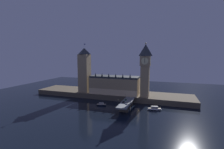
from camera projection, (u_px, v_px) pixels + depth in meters
ground_plane at (101, 104)px, 194.56m from camera, size 400.00×400.00×0.00m
embankment at (111, 94)px, 230.89m from camera, size 220.00×42.00×6.70m
parliament_hall at (114, 85)px, 220.38m from camera, size 66.11×23.50×28.68m
clock_tower at (145, 69)px, 199.36m from camera, size 12.49×12.60×66.86m
victoria_tower at (84, 70)px, 228.50m from camera, size 14.21×14.21×68.08m
bridge at (126, 104)px, 178.91m from camera, size 10.82×46.00×7.39m
car_northbound_lead at (126, 100)px, 185.02m from camera, size 1.90×4.69×1.34m
car_northbound_trail at (123, 102)px, 175.75m from camera, size 2.05×3.93×1.51m
car_southbound_lead at (127, 103)px, 170.20m from camera, size 2.10×4.11×1.53m
pedestrian_near_rail at (120, 103)px, 172.18m from camera, size 0.38×0.38×1.76m
pedestrian_mid_walk at (130, 102)px, 174.32m from camera, size 0.38×0.38×1.61m
street_lamp_near at (118, 102)px, 165.98m from camera, size 1.34×0.60×6.17m
street_lamp_mid at (131, 99)px, 176.58m from camera, size 1.34×0.60×6.06m
street_lamp_far at (125, 95)px, 193.71m from camera, size 1.34×0.60×6.01m
boat_upstream at (101, 105)px, 189.57m from camera, size 12.22×5.94×3.18m
boat_downstream at (155, 109)px, 172.97m from camera, size 15.68×7.01×4.44m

